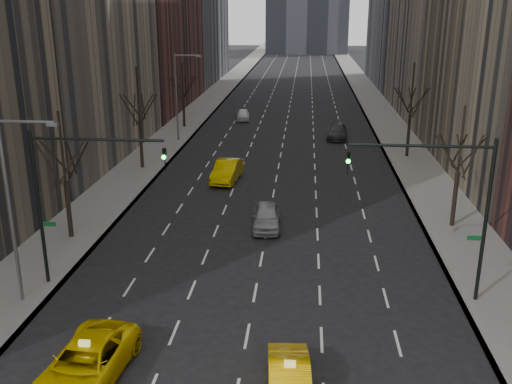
# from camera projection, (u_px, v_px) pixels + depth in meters

# --- Properties ---
(sidewalk_left) EXTENTS (4.50, 320.00, 0.15)m
(sidewalk_left) POSITION_uv_depth(u_px,v_px,m) (208.00, 102.00, 84.65)
(sidewalk_left) COLOR slate
(sidewalk_left) RESTS_ON ground
(sidewalk_right) EXTENTS (4.50, 320.00, 0.15)m
(sidewalk_right) POSITION_uv_depth(u_px,v_px,m) (375.00, 105.00, 82.62)
(sidewalk_right) COLOR slate
(sidewalk_right) RESTS_ON ground
(tree_lw_b) EXTENTS (3.36, 3.50, 7.82)m
(tree_lw_b) POSITION_uv_depth(u_px,v_px,m) (66.00, 181.00, 34.27)
(tree_lw_b) COLOR black
(tree_lw_b) RESTS_ON ground
(tree_lw_c) EXTENTS (3.36, 3.50, 8.74)m
(tree_lw_c) POSITION_uv_depth(u_px,v_px,m) (140.00, 124.00, 49.32)
(tree_lw_c) COLOR black
(tree_lw_c) RESTS_ON ground
(tree_lw_d) EXTENTS (3.36, 3.50, 7.36)m
(tree_lw_d) POSITION_uv_depth(u_px,v_px,m) (183.00, 97.00, 66.50)
(tree_lw_d) COLOR black
(tree_lw_d) RESTS_ON ground
(tree_rw_b) EXTENTS (3.36, 3.50, 7.82)m
(tree_rw_b) POSITION_uv_depth(u_px,v_px,m) (458.00, 173.00, 36.07)
(tree_rw_b) COLOR black
(tree_rw_b) RESTS_ON ground
(tree_rw_c) EXTENTS (3.36, 3.50, 8.74)m
(tree_rw_c) POSITION_uv_depth(u_px,v_px,m) (410.00, 116.00, 53.01)
(tree_rw_c) COLOR black
(tree_rw_c) RESTS_ON ground
(traffic_mast_left) EXTENTS (6.69, 0.39, 8.00)m
(traffic_mast_left) POSITION_uv_depth(u_px,v_px,m) (69.00, 184.00, 27.80)
(traffic_mast_left) COLOR black
(traffic_mast_left) RESTS_ON ground
(traffic_mast_right) EXTENTS (6.69, 0.39, 8.00)m
(traffic_mast_right) POSITION_uv_depth(u_px,v_px,m) (451.00, 194.00, 26.29)
(traffic_mast_right) COLOR black
(traffic_mast_right) RESTS_ON ground
(streetlight_near) EXTENTS (2.83, 0.22, 9.00)m
(streetlight_near) POSITION_uv_depth(u_px,v_px,m) (15.00, 193.00, 26.01)
(streetlight_near) COLOR slate
(streetlight_near) RESTS_ON ground
(streetlight_far) EXTENTS (2.83, 0.22, 9.00)m
(streetlight_far) POSITION_uv_depth(u_px,v_px,m) (179.00, 88.00, 59.14)
(streetlight_far) COLOR slate
(streetlight_far) RESTS_ON ground
(taxi_suv) EXTENTS (3.06, 5.85, 1.57)m
(taxi_suv) POSITION_uv_depth(u_px,v_px,m) (86.00, 364.00, 21.72)
(taxi_suv) COLOR #E4BF04
(taxi_suv) RESTS_ON ground
(taxi_sedan) EXTENTS (1.88, 4.50, 1.45)m
(taxi_sedan) POSITION_uv_depth(u_px,v_px,m) (290.00, 384.00, 20.68)
(taxi_sedan) COLOR #F6BA05
(taxi_sedan) RESTS_ON ground
(silver_sedan_ahead) EXTENTS (1.99, 4.50, 1.51)m
(silver_sedan_ahead) POSITION_uv_depth(u_px,v_px,m) (267.00, 216.00, 36.97)
(silver_sedan_ahead) COLOR gray
(silver_sedan_ahead) RESTS_ON ground
(far_taxi) EXTENTS (2.24, 5.28, 1.69)m
(far_taxi) POSITION_uv_depth(u_px,v_px,m) (227.00, 171.00, 46.86)
(far_taxi) COLOR #D6B604
(far_taxi) RESTS_ON ground
(far_suv_grey) EXTENTS (2.53, 5.32, 1.50)m
(far_suv_grey) POSITION_uv_depth(u_px,v_px,m) (337.00, 132.00, 61.90)
(far_suv_grey) COLOR #323338
(far_suv_grey) RESTS_ON ground
(far_car_white) EXTENTS (1.99, 4.09, 1.35)m
(far_car_white) POSITION_uv_depth(u_px,v_px,m) (243.00, 115.00, 71.86)
(far_car_white) COLOR white
(far_car_white) RESTS_ON ground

